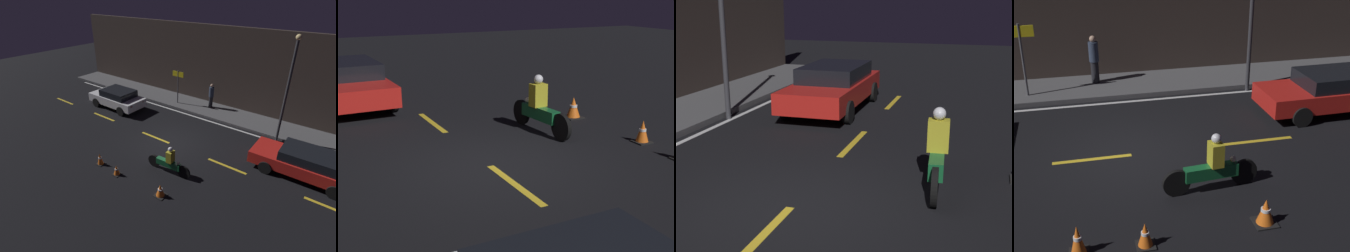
% 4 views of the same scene
% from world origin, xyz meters
% --- Properties ---
extents(ground_plane, '(56.00, 56.00, 0.00)m').
position_xyz_m(ground_plane, '(0.00, 0.00, 0.00)').
color(ground_plane, black).
extents(lane_dash_c, '(2.00, 0.14, 0.01)m').
position_xyz_m(lane_dash_c, '(-1.00, 0.00, 0.00)').
color(lane_dash_c, gold).
rests_on(lane_dash_c, ground).
extents(lane_dash_d, '(2.00, 0.14, 0.01)m').
position_xyz_m(lane_dash_d, '(3.50, 0.00, 0.00)').
color(lane_dash_d, gold).
rests_on(lane_dash_d, ground).
extents(lane_dash_e, '(2.00, 0.14, 0.01)m').
position_xyz_m(lane_dash_e, '(8.00, 0.00, 0.00)').
color(lane_dash_e, gold).
rests_on(lane_dash_e, ground).
extents(taxi_red, '(4.59, 1.97, 1.29)m').
position_xyz_m(taxi_red, '(6.56, 1.49, 0.70)').
color(taxi_red, red).
rests_on(taxi_red, ground).
extents(motorcycle, '(2.26, 0.38, 1.39)m').
position_xyz_m(motorcycle, '(1.54, -2.06, 0.56)').
color(motorcycle, black).
rests_on(motorcycle, ground).
extents(traffic_cone_mid, '(0.37, 0.37, 0.51)m').
position_xyz_m(traffic_cone_mid, '(-0.24, -3.67, 0.25)').
color(traffic_cone_mid, black).
rests_on(traffic_cone_mid, ground).
extents(traffic_cone_far, '(0.47, 0.47, 0.56)m').
position_xyz_m(traffic_cone_far, '(2.23, -3.53, 0.27)').
color(traffic_cone_far, black).
rests_on(traffic_cone_far, ground).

